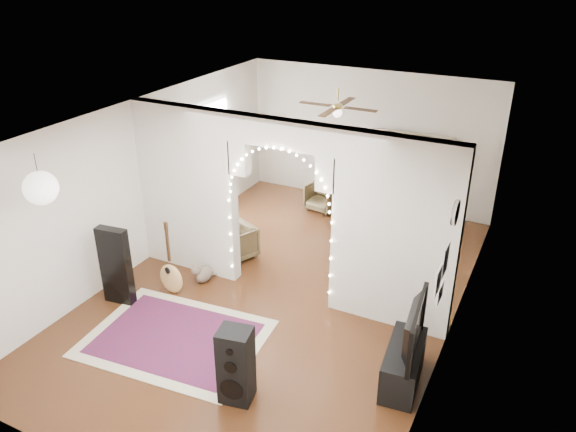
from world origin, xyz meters
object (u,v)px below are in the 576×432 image
at_px(acoustic_guitar, 170,267).
at_px(dining_chair_right, 323,197).
at_px(dining_chair_left, 235,242).
at_px(media_console, 403,365).
at_px(bookcase, 408,176).
at_px(floor_speaker, 236,366).
at_px(dining_table, 381,196).

distance_m(acoustic_guitar, dining_chair_right, 3.89).
relative_size(acoustic_guitar, dining_chair_left, 1.62).
relative_size(media_console, dining_chair_left, 1.60).
relative_size(media_console, bookcase, 0.62).
distance_m(media_console, bookcase, 4.84).
distance_m(floor_speaker, dining_chair_left, 3.33).
height_order(dining_table, dining_chair_left, dining_table).
height_order(floor_speaker, dining_table, floor_speaker).
xyz_separation_m(acoustic_guitar, dining_table, (2.15, 3.43, 0.24)).
bearing_deg(media_console, dining_table, 106.17).
xyz_separation_m(floor_speaker, bookcase, (0.34, 5.76, 0.33)).
distance_m(media_console, dining_chair_left, 3.79).
xyz_separation_m(media_console, dining_chair_right, (-2.82, 4.12, 0.02)).
distance_m(floor_speaker, dining_chair_right, 5.39).
bearing_deg(dining_table, media_console, -60.25).
height_order(dining_table, dining_chair_right, dining_table).
bearing_deg(dining_chair_right, dining_chair_left, -93.84).
bearing_deg(dining_chair_right, bookcase, 27.76).
bearing_deg(dining_chair_right, floor_speaker, -67.94).
height_order(floor_speaker, bookcase, bookcase).
bearing_deg(dining_table, floor_speaker, -83.66).
xyz_separation_m(media_console, bookcase, (-1.30, 4.62, 0.56)).
relative_size(bookcase, dining_chair_right, 2.72).
bearing_deg(dining_table, dining_chair_right, 172.21).
distance_m(media_console, dining_table, 4.08).
distance_m(bookcase, dining_chair_right, 1.70).
xyz_separation_m(acoustic_guitar, dining_chair_left, (0.28, 1.36, -0.16)).
relative_size(floor_speaker, dining_chair_right, 1.61).
distance_m(acoustic_guitar, dining_table, 4.06).
height_order(media_console, bookcase, bookcase).
bearing_deg(media_console, floor_speaker, -151.23).
bearing_deg(dining_chair_left, bookcase, 78.51).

